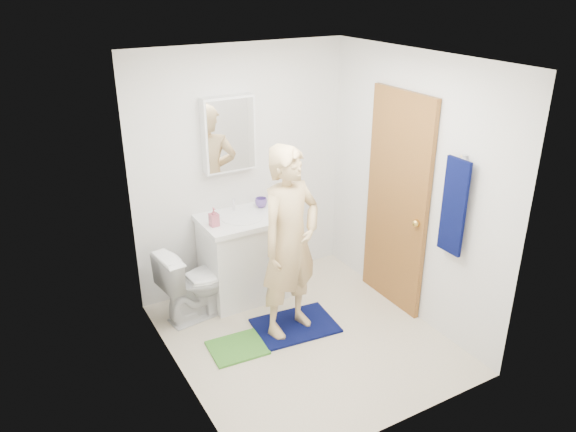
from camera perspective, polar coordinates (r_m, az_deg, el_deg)
The scene contains 22 objects.
floor at distance 5.08m, azimuth 1.69°, elevation -12.35°, with size 2.20×2.40×0.02m, color beige.
ceiling at distance 4.15m, azimuth 2.10°, elevation 15.81°, with size 2.20×2.40×0.02m, color white.
wall_back at distance 5.48m, azimuth -4.74°, elevation 4.64°, with size 2.20×0.02×2.40m, color silver.
wall_front at distance 3.61m, azimuth 11.97°, elevation -6.34°, with size 2.20×0.02×2.40m, color silver.
wall_left at distance 4.06m, azimuth -11.64°, elevation -2.79°, with size 0.02×2.40×2.40m, color silver.
wall_right at distance 5.11m, azimuth 12.59°, elevation 2.71°, with size 0.02×2.40×2.40m, color silver.
vanity_cabinet at distance 5.49m, azimuth -4.57°, elevation -4.41°, with size 0.75×0.55×0.80m, color white.
countertop at distance 5.30m, azimuth -4.71°, elevation -0.36°, with size 0.79×0.59×0.05m, color white.
sink_basin at distance 5.30m, azimuth -4.72°, elevation -0.21°, with size 0.40×0.40×0.03m, color white.
faucet at distance 5.42m, azimuth -5.56°, elevation 1.14°, with size 0.03×0.03×0.12m, color silver.
medicine_cabinet at distance 5.24m, azimuth -6.06°, elevation 8.29°, with size 0.50×0.12×0.70m, color white.
mirror_panel at distance 5.18m, azimuth -5.78°, elevation 8.14°, with size 0.46×0.01×0.66m, color white.
door at distance 5.24m, azimuth 10.98°, elevation 1.36°, with size 0.05×0.80×2.05m, color #A4682D.
door_knob at distance 5.03m, azimuth 12.88°, elevation -0.72°, with size 0.07×0.07×0.07m, color gold.
towel at distance 4.66m, azimuth 16.50°, elevation 0.90°, with size 0.03×0.24×0.80m, color #060C3F.
towel_hook at distance 4.55m, azimuth 17.47°, elevation 5.88°, with size 0.02×0.02×0.06m, color silver.
toilet at distance 5.25m, azimuth -9.22°, elevation -6.65°, with size 0.40×0.69×0.71m, color white.
bath_mat at distance 5.21m, azimuth 0.73°, elevation -11.06°, with size 0.72×0.51×0.02m, color #060C3F.
green_rug at distance 4.96m, azimuth -5.17°, elevation -13.18°, with size 0.46×0.39×0.02m, color #458D2F.
soap_dispenser at distance 5.11m, azimuth -7.54°, elevation -0.09°, with size 0.08×0.08×0.17m, color #BB5769.
toothbrush_cup at distance 5.49m, azimuth -2.76°, elevation 1.37°, with size 0.12×0.12×0.09m, color #62469B.
man at distance 4.73m, azimuth 0.20°, elevation -2.72°, with size 0.62×0.41×1.70m, color #D6B278.
Camera 1 is at (-2.16, -3.50, 2.97)m, focal length 35.00 mm.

